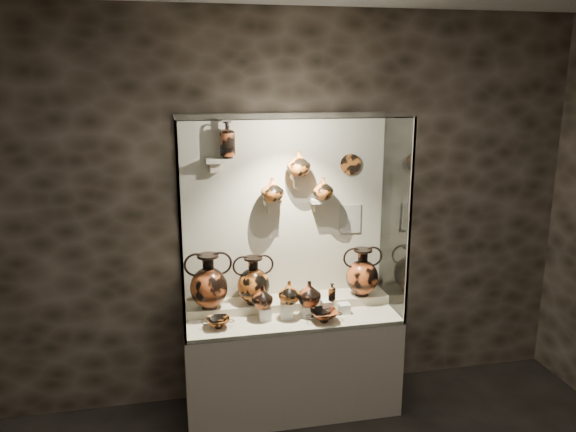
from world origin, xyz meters
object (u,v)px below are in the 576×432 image
Objects in this scene: jug_a at (262,297)px; kylix_left at (218,322)px; ovoid_vase_a at (272,190)px; amphora_mid at (253,280)px; lekythos_tall at (227,137)px; amphora_left at (209,281)px; jug_b at (289,292)px; amphora_right at (362,272)px; lekythos_small at (332,291)px; ovoid_vase_c at (323,188)px; kylix_right at (324,315)px; jug_c at (309,293)px; ovoid_vase_b at (299,163)px.

kylix_left is at bearing -179.33° from jug_a.
amphora_mid is at bearing -176.43° from ovoid_vase_a.
lekythos_tall reaches higher than jug_a.
lekythos_tall is at bearing 31.77° from amphora_left.
amphora_mid is 2.19× the size of jug_b.
amphora_mid is at bearing 3.70° from amphora_left.
amphora_right reaches higher than jug_b.
lekythos_small is 0.92× the size of ovoid_vase_c.
amphora_right is 0.78m from ovoid_vase_c.
kylix_right is 0.85× the size of lekythos_tall.
amphora_mid is 2.25× the size of jug_a.
kylix_left is 0.85× the size of kylix_right.
kylix_left is at bearing -163.30° from lekythos_small.
ovoid_vase_c reaches higher than jug_c.
amphora_right is at bearing -4.60° from jug_c.
amphora_left is 1.27m from amphora_right.
amphora_left is 2.74× the size of lekythos_small.
jug_b reaches higher than lekythos_small.
ovoid_vase_b reaches higher than amphora_left.
jug_a is 0.55× the size of lekythos_tall.
lekythos_small is at bearing 6.14° from amphora_mid.
kylix_right is 1.55m from lekythos_tall.
ovoid_vase_c is (0.54, 0.25, 0.79)m from jug_a.
ovoid_vase_c is at bearing -16.73° from ovoid_vase_a.
kylix_right is (-0.41, -0.30, -0.22)m from amphora_right.
kylix_left is at bearing -116.47° from amphora_mid.
ovoid_vase_a is at bearing 45.63° from amphora_mid.
jug_b is at bearing -90.57° from ovoid_vase_a.
jug_c is at bearing -12.51° from jug_a.
ovoid_vase_a reaches higher than kylix_left.
ovoid_vase_b is (-0.53, 0.07, 0.91)m from amphora_right.
ovoid_vase_a is (-0.33, 0.37, 0.93)m from kylix_right.
ovoid_vase_a is at bearing -15.88° from lekythos_tall.
amphora_left is 0.64m from jug_b.
lekythos_small is (0.35, 0.00, -0.02)m from jug_b.
jug_a is 0.50m from kylix_right.
amphora_left is 1.16m from ovoid_vase_b.
amphora_mid reaches higher than kylix_left.
ovoid_vase_a is at bearing 50.32° from jug_a.
jug_a is 0.99m from ovoid_vase_c.
amphora_mid is at bearing 24.24° from kylix_left.
ovoid_vase_c is at bearing 31.95° from jug_c.
jug_b is at bearing -126.83° from ovoid_vase_b.
lekythos_small is 0.60× the size of kylix_right.
jug_c is 1.02× the size of ovoid_vase_b.
jug_a is at bearing -2.56° from kylix_left.
lekythos_tall is at bearing 172.48° from lekythos_small.
jug_c reaches higher than jug_a.
kylix_right is at bearing -6.96° from amphora_mid.
lekythos_small is 0.85× the size of ovoid_vase_a.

